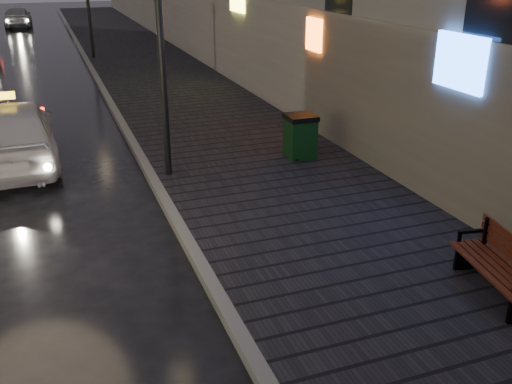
# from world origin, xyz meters

# --- Properties ---
(sidewalk) EXTENTS (4.60, 58.00, 0.15)m
(sidewalk) POSITION_xyz_m (3.90, 21.00, 0.07)
(sidewalk) COLOR black
(sidewalk) RESTS_ON ground
(curb) EXTENTS (0.20, 58.00, 0.15)m
(curb) POSITION_xyz_m (1.50, 21.00, 0.07)
(curb) COLOR slate
(curb) RESTS_ON ground
(lamp_near) EXTENTS (0.36, 0.36, 5.28)m
(lamp_near) POSITION_xyz_m (1.85, 6.00, 3.49)
(lamp_near) COLOR black
(lamp_near) RESTS_ON sidewalk
(bench) EXTENTS (0.83, 1.69, 0.83)m
(bench) POSITION_xyz_m (5.09, -0.09, 0.56)
(bench) COLOR black
(bench) RESTS_ON sidewalk
(trash_bin) EXTENTS (0.66, 0.66, 0.99)m
(trash_bin) POSITION_xyz_m (4.91, 6.06, 0.65)
(trash_bin) COLOR black
(trash_bin) RESTS_ON sidewalk
(taxi_near) EXTENTS (1.91, 4.52, 1.53)m
(taxi_near) POSITION_xyz_m (-1.19, 8.20, 0.76)
(taxi_near) COLOR silver
(taxi_near) RESTS_ON ground
(car_far) EXTENTS (1.78, 4.05, 1.36)m
(car_far) POSITION_xyz_m (-1.53, 37.23, 0.68)
(car_far) COLOR #A4A5AC
(car_far) RESTS_ON ground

